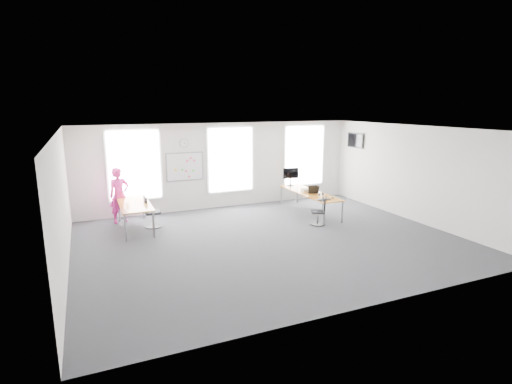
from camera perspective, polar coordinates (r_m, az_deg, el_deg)
name	(u,v)px	position (r m, az deg, el deg)	size (l,w,h in m)	color
floor	(270,240)	(10.94, 2.07, -6.92)	(10.00, 10.00, 0.00)	#232328
ceiling	(271,129)	(10.35, 2.20, 8.96)	(10.00, 10.00, 0.00)	white
wall_back	(222,166)	(14.20, -4.84, 3.77)	(10.00, 10.00, 0.00)	silver
wall_front	(369,229)	(7.25, 15.90, -5.08)	(10.00, 10.00, 0.00)	silver
wall_left	(62,205)	(9.57, -26.02, -1.68)	(10.00, 10.00, 0.00)	silver
wall_right	(415,174)	(13.44, 21.77, 2.44)	(10.00, 10.00, 0.00)	silver
window_left	(134,165)	(13.50, -16.99, 3.69)	(1.60, 0.06, 2.20)	white
window_mid	(230,160)	(14.24, -3.67, 4.63)	(1.60, 0.06, 2.20)	white
window_right	(304,155)	(15.50, 6.86, 5.20)	(1.60, 0.06, 2.20)	white
desk_right	(310,194)	(13.57, 7.65, -0.23)	(0.79, 2.97, 0.72)	orange
desk_left	(134,205)	(12.25, -16.97, -1.83)	(0.87, 2.16, 0.79)	orange
chair_right	(319,213)	(12.38, 9.05, -2.96)	(0.51, 0.51, 0.85)	black
chair_left	(151,214)	(12.38, -14.79, -3.03)	(0.50, 0.50, 0.94)	black
person	(119,195)	(13.07, -18.94, -0.45)	(0.63, 0.41, 1.73)	#E02793
whiteboard	(185,167)	(13.80, -10.13, 3.58)	(1.20, 0.03, 0.90)	white
wall_clock	(184,143)	(13.70, -10.26, 6.89)	(0.30, 0.30, 0.04)	gray
tv	(356,140)	(15.55, 14.04, 7.17)	(0.06, 0.90, 0.55)	black
keyboard	(324,200)	(12.54, 9.72, -1.08)	(0.46, 0.16, 0.02)	black
mouse	(333,198)	(12.79, 10.90, -0.81)	(0.07, 0.12, 0.04)	black
lens_cap	(326,197)	(12.96, 10.02, -0.68)	(0.06, 0.06, 0.01)	black
headphones	(321,194)	(13.14, 9.28, -0.30)	(0.16, 0.08, 0.09)	black
laptop_sleeve	(314,190)	(13.37, 8.23, 0.33)	(0.34, 0.24, 0.27)	black
paper_stack	(306,190)	(13.62, 7.20, 0.27)	(0.32, 0.24, 0.11)	#F4E0C0
monitor	(291,175)	(14.55, 5.00, 2.45)	(0.59, 0.24, 0.65)	black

